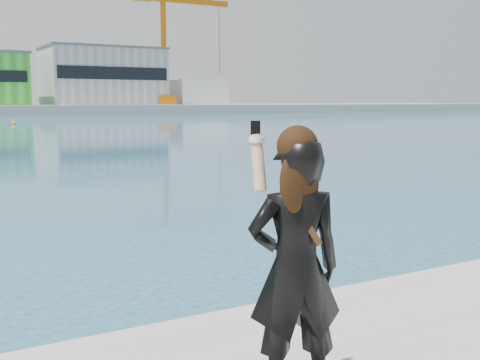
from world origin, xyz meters
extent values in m
cube|color=gray|center=(40.00, 128.00, 8.00)|extent=(25.00, 15.00, 12.00)
cube|color=black|center=(40.00, 120.40, 8.60)|extent=(23.75, 0.20, 2.64)
cube|color=#59595B|center=(40.00, 128.00, 14.25)|extent=(25.50, 15.30, 0.50)
cube|color=silver|center=(62.00, 126.00, 5.00)|extent=(12.00, 10.00, 6.00)
cube|color=#D0680C|center=(52.00, 122.00, 3.00)|extent=(4.00, 4.00, 2.00)
cylinder|color=#D0680C|center=(52.00, 122.00, 15.00)|extent=(1.20, 1.20, 22.00)
cube|color=#D0680C|center=(58.00, 122.00, 25.00)|extent=(20.00, 1.20, 1.20)
cylinder|color=black|center=(66.00, 122.00, 17.00)|extent=(0.10, 0.10, 16.00)
cylinder|color=silver|center=(22.00, 121.00, 6.00)|extent=(0.16, 0.16, 8.00)
cube|color=red|center=(22.60, 121.00, 9.40)|extent=(1.20, 0.04, 0.80)
sphere|color=yellow|center=(11.13, 71.63, 0.00)|extent=(0.50, 0.50, 0.50)
imported|color=black|center=(0.56, -0.66, 1.65)|extent=(0.71, 0.58, 1.70)
sphere|color=black|center=(0.55, -0.68, 2.44)|extent=(0.26, 0.26, 0.26)
ellipsoid|color=black|center=(0.54, -0.73, 2.22)|extent=(0.28, 0.15, 0.45)
cylinder|color=tan|center=(0.38, -0.50, 2.33)|extent=(0.14, 0.21, 0.37)
cylinder|color=white|center=(0.39, -0.46, 2.47)|extent=(0.10, 0.10, 0.03)
cube|color=black|center=(0.40, -0.42, 2.53)|extent=(0.06, 0.03, 0.12)
cube|color=#4C2D14|center=(0.56, -0.75, 1.99)|extent=(0.23, 0.09, 0.35)
camera|label=1|loc=(-1.62, -3.71, 2.71)|focal=45.00mm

